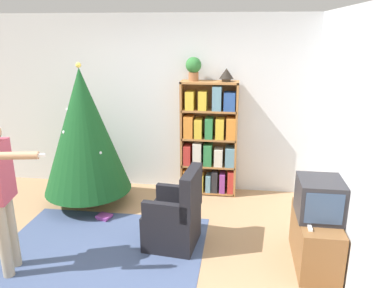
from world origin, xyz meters
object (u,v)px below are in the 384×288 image
(television, at_px, (320,199))
(christmas_tree, at_px, (84,132))
(bookshelf, at_px, (209,141))
(armchair, at_px, (175,219))
(standing_person, at_px, (1,188))
(potted_plant, at_px, (194,67))
(table_lamp, at_px, (226,74))

(television, bearing_deg, christmas_tree, 160.12)
(bookshelf, bearing_deg, armchair, -99.54)
(armchair, height_order, standing_person, standing_person)
(bookshelf, relative_size, potted_plant, 5.11)
(television, bearing_deg, bookshelf, 127.46)
(television, distance_m, christmas_tree, 3.10)
(armchair, xyz_separation_m, table_lamp, (0.47, 1.49, 1.46))
(potted_plant, bearing_deg, table_lamp, 0.00)
(bookshelf, bearing_deg, standing_person, -129.70)
(table_lamp, bearing_deg, armchair, -107.54)
(bookshelf, height_order, potted_plant, potted_plant)
(christmas_tree, bearing_deg, standing_person, -96.22)
(standing_person, relative_size, potted_plant, 4.74)
(christmas_tree, height_order, armchair, christmas_tree)
(bookshelf, height_order, standing_person, bookshelf)
(armchair, height_order, table_lamp, table_lamp)
(table_lamp, bearing_deg, christmas_tree, -161.97)
(christmas_tree, relative_size, potted_plant, 6.00)
(television, height_order, standing_person, standing_person)
(christmas_tree, xyz_separation_m, standing_person, (-0.17, -1.59, -0.14))
(bookshelf, bearing_deg, television, -52.54)
(christmas_tree, xyz_separation_m, potted_plant, (1.41, 0.61, 0.81))
(armchair, xyz_separation_m, potted_plant, (0.01, 1.49, 1.55))
(potted_plant, bearing_deg, television, -47.92)
(christmas_tree, xyz_separation_m, table_lamp, (1.86, 0.61, 0.73))
(standing_person, distance_m, potted_plant, 2.87)
(television, bearing_deg, standing_person, -170.01)
(potted_plant, relative_size, table_lamp, 1.64)
(armchair, bearing_deg, potted_plant, -174.31)
(armchair, bearing_deg, television, 89.90)
(television, xyz_separation_m, armchair, (-1.51, 0.17, -0.42))
(television, relative_size, standing_person, 0.30)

